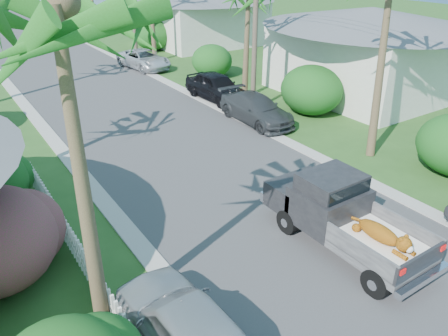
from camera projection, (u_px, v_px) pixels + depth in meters
ground at (391, 298)px, 10.80m from camera, size 120.00×120.00×0.00m
road at (78, 76)px, 29.30m from camera, size 8.00×100.00×0.02m
curb_left at (9, 86)px, 27.15m from camera, size 0.60×100.00×0.06m
curb_right at (137, 67)px, 31.43m from camera, size 0.60×100.00×0.06m
pickup_truck at (336, 211)px, 12.50m from camera, size 1.98×5.12×2.06m
parked_car_rm at (256, 109)px, 21.39m from camera, size 1.88×4.57×1.32m
parked_car_rf at (217, 87)px, 24.48m from camera, size 1.99×4.51×1.51m
parked_car_rd at (144, 59)px, 30.96m from camera, size 2.76×4.89×1.29m
parked_car_ln at (188, 330)px, 8.93m from camera, size 1.92×4.45×1.50m
palm_l_a at (52, 6)px, 6.80m from camera, size 4.40×4.40×8.20m
shrub_r_b at (311, 90)px, 22.26m from camera, size 3.00×3.30×2.50m
shrub_r_c at (212, 61)px, 28.86m from camera, size 2.60×2.86×2.10m
shrub_r_d at (153, 34)px, 36.40m from camera, size 3.20×3.52×2.60m
picket_fence at (78, 251)px, 11.66m from camera, size 0.10×11.00×1.00m
house_right_near at (366, 55)px, 25.15m from camera, size 8.00×9.00×4.80m
house_right_far at (203, 19)px, 38.52m from camera, size 9.00×8.00×4.60m
utility_pole_b at (255, 20)px, 21.13m from camera, size 1.60×0.26×9.00m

